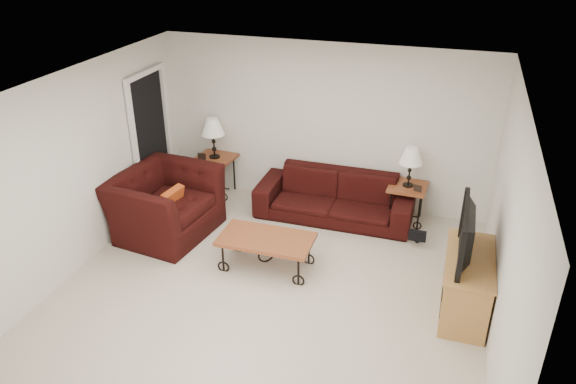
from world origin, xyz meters
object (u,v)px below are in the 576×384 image
object	(u,v)px
lamp_left	(213,138)
lamp_right	(410,167)
television	(473,234)
backpack	(419,229)
sofa	(335,197)
side_table_right	(406,204)
armchair	(164,204)
side_table_left	(216,175)
tv_stand	(466,284)
coffee_table	(266,252)

from	to	relation	value
lamp_left	lamp_right	distance (m)	3.04
television	backpack	xyz separation A→B (m)	(-0.62, 1.30, -0.77)
lamp_left	sofa	bearing A→B (deg)	-5.12
side_table_right	television	world-z (taller)	television
television	backpack	bearing A→B (deg)	-154.40
armchair	backpack	world-z (taller)	armchair
sofa	side_table_left	size ratio (longest dim) A/B	3.60
side_table_left	tv_stand	bearing A→B (deg)	-25.43
television	backpack	world-z (taller)	television
lamp_left	backpack	xyz separation A→B (m)	(3.29, -0.57, -0.73)
armchair	television	xyz separation A→B (m)	(4.08, -0.53, 0.55)
sofa	armchair	distance (m)	2.48
sofa	lamp_left	bearing A→B (deg)	174.88
side_table_right	backpack	xyz separation A→B (m)	(0.25, -0.57, -0.06)
lamp_right	tv_stand	xyz separation A→B (m)	(0.89, -1.87, -0.53)
side_table_left	backpack	world-z (taller)	side_table_left
lamp_left	armchair	world-z (taller)	lamp_left
coffee_table	tv_stand	bearing A→B (deg)	-2.78
tv_stand	backpack	xyz separation A→B (m)	(-0.64, 1.30, -0.12)
lamp_right	backpack	xyz separation A→B (m)	(0.25, -0.57, -0.65)
tv_stand	lamp_left	bearing A→B (deg)	154.57
side_table_left	coffee_table	world-z (taller)	side_table_left
side_table_left	side_table_right	xyz separation A→B (m)	(3.04, 0.00, -0.03)
coffee_table	backpack	xyz separation A→B (m)	(1.80, 1.18, 0.01)
sofa	backpack	distance (m)	1.34
side_table_right	lamp_left	distance (m)	3.11
lamp_left	coffee_table	distance (m)	2.41
side_table_right	lamp_right	size ratio (longest dim) A/B	1.00
side_table_right	coffee_table	world-z (taller)	side_table_right
sofa	coffee_table	bearing A→B (deg)	-108.28
side_table_left	backpack	size ratio (longest dim) A/B	1.38
coffee_table	television	distance (m)	2.55
tv_stand	side_table_right	bearing A→B (deg)	115.43
lamp_left	backpack	world-z (taller)	lamp_left
armchair	backpack	size ratio (longest dim) A/B	3.00
side_table_right	coffee_table	xyz separation A→B (m)	(-1.55, -1.75, -0.07)
side_table_right	armchair	bearing A→B (deg)	-157.34
lamp_left	television	size ratio (longest dim) A/B	0.61
side_table_left	lamp_right	distance (m)	3.09
tv_stand	lamp_right	bearing A→B (deg)	115.43
armchair	tv_stand	world-z (taller)	armchair
side_table_left	tv_stand	world-z (taller)	tv_stand
backpack	lamp_left	bearing A→B (deg)	170.75
side_table_left	television	distance (m)	4.39
side_table_left	television	bearing A→B (deg)	-25.55
side_table_left	lamp_right	size ratio (longest dim) A/B	1.09
sofa	lamp_left	distance (m)	2.11
sofa	side_table_right	world-z (taller)	sofa
backpack	tv_stand	bearing A→B (deg)	-63.13
lamp_left	tv_stand	size ratio (longest dim) A/B	0.55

